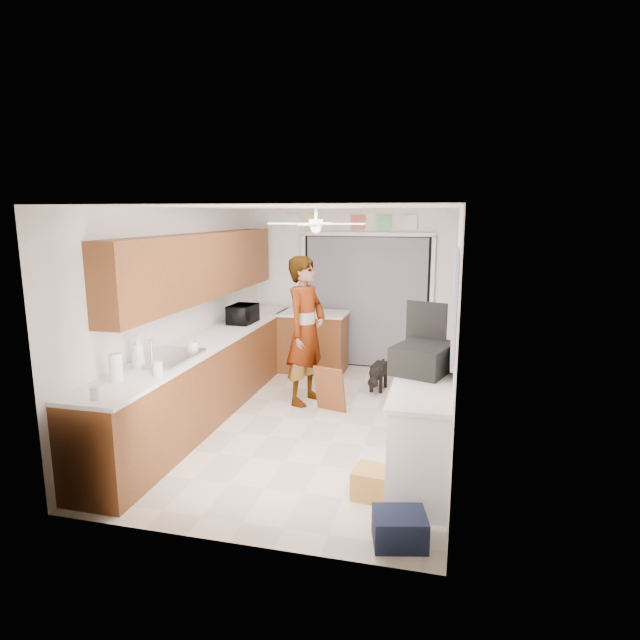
# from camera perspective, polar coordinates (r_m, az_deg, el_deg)

# --- Properties ---
(floor) EXTENTS (5.00, 5.00, 0.00)m
(floor) POSITION_cam_1_polar(r_m,az_deg,el_deg) (6.52, -0.85, -10.64)
(floor) COLOR beige
(floor) RESTS_ON ground
(ceiling) EXTENTS (5.00, 5.00, 0.00)m
(ceiling) POSITION_cam_1_polar(r_m,az_deg,el_deg) (6.05, -0.92, 11.90)
(ceiling) COLOR white
(ceiling) RESTS_ON ground
(wall_back) EXTENTS (3.20, 0.00, 3.20)m
(wall_back) POSITION_cam_1_polar(r_m,az_deg,el_deg) (8.57, 3.34, 3.33)
(wall_back) COLOR silver
(wall_back) RESTS_ON ground
(wall_front) EXTENTS (3.20, 0.00, 3.20)m
(wall_front) POSITION_cam_1_polar(r_m,az_deg,el_deg) (3.87, -10.33, -6.74)
(wall_front) COLOR silver
(wall_front) RESTS_ON ground
(wall_left) EXTENTS (0.00, 5.00, 5.00)m
(wall_left) POSITION_cam_1_polar(r_m,az_deg,el_deg) (6.74, -14.16, 0.82)
(wall_left) COLOR silver
(wall_left) RESTS_ON ground
(wall_right) EXTENTS (0.00, 5.00, 5.00)m
(wall_right) POSITION_cam_1_polar(r_m,az_deg,el_deg) (5.97, 14.14, -0.51)
(wall_right) COLOR silver
(wall_right) RESTS_ON ground
(left_base_cabinets) EXTENTS (0.60, 4.80, 0.90)m
(left_base_cabinets) POSITION_cam_1_polar(r_m,az_deg,el_deg) (6.80, -11.59, -5.93)
(left_base_cabinets) COLOR brown
(left_base_cabinets) RESTS_ON floor
(left_countertop) EXTENTS (0.62, 4.80, 0.04)m
(left_countertop) POSITION_cam_1_polar(r_m,az_deg,el_deg) (6.67, -11.67, -2.08)
(left_countertop) COLOR white
(left_countertop) RESTS_ON left_base_cabinets
(upper_cabinets) EXTENTS (0.32, 4.00, 0.80)m
(upper_cabinets) POSITION_cam_1_polar(r_m,az_deg,el_deg) (6.77, -12.39, 5.65)
(upper_cabinets) COLOR brown
(upper_cabinets) RESTS_ON wall_left
(sink_basin) EXTENTS (0.50, 0.76, 0.06)m
(sink_basin) POSITION_cam_1_polar(r_m,az_deg,el_deg) (5.80, -15.89, -3.93)
(sink_basin) COLOR silver
(sink_basin) RESTS_ON left_countertop
(faucet) EXTENTS (0.03, 0.03, 0.22)m
(faucet) POSITION_cam_1_polar(r_m,az_deg,el_deg) (5.88, -17.56, -2.89)
(faucet) COLOR silver
(faucet) RESTS_ON left_countertop
(peninsula_base) EXTENTS (1.00, 0.60, 0.90)m
(peninsula_base) POSITION_cam_1_polar(r_m,az_deg,el_deg) (8.35, -0.72, -2.46)
(peninsula_base) COLOR brown
(peninsula_base) RESTS_ON floor
(peninsula_top) EXTENTS (1.04, 0.64, 0.04)m
(peninsula_top) POSITION_cam_1_polar(r_m,az_deg,el_deg) (8.25, -0.73, 0.71)
(peninsula_top) COLOR white
(peninsula_top) RESTS_ON peninsula_base
(back_opening_recess) EXTENTS (2.00, 0.06, 2.10)m
(back_opening_recess) POSITION_cam_1_polar(r_m,az_deg,el_deg) (8.53, 4.94, 1.91)
(back_opening_recess) COLOR black
(back_opening_recess) RESTS_ON wall_back
(curtain_panel) EXTENTS (1.90, 0.03, 2.05)m
(curtain_panel) POSITION_cam_1_polar(r_m,az_deg,el_deg) (8.49, 4.90, 1.87)
(curtain_panel) COLOR slate
(curtain_panel) RESTS_ON wall_back
(door_trim_left) EXTENTS (0.06, 0.04, 2.10)m
(door_trim_left) POSITION_cam_1_polar(r_m,az_deg,el_deg) (8.72, -1.73, 2.15)
(door_trim_left) COLOR white
(door_trim_left) RESTS_ON wall_back
(door_trim_right) EXTENTS (0.06, 0.04, 2.10)m
(door_trim_right) POSITION_cam_1_polar(r_m,az_deg,el_deg) (8.41, 11.79, 1.58)
(door_trim_right) COLOR white
(door_trim_right) RESTS_ON wall_back
(door_trim_head) EXTENTS (2.10, 0.04, 0.06)m
(door_trim_head) POSITION_cam_1_polar(r_m,az_deg,el_deg) (8.40, 5.03, 9.10)
(door_trim_head) COLOR white
(door_trim_head) RESTS_ON wall_back
(header_frame_0) EXTENTS (0.22, 0.02, 0.22)m
(header_frame_0) POSITION_cam_1_polar(r_m,az_deg,el_deg) (8.59, -0.62, 10.39)
(header_frame_0) COLOR #EAF852
(header_frame_0) RESTS_ON wall_back
(header_frame_2) EXTENTS (0.22, 0.02, 0.22)m
(header_frame_2) POSITION_cam_1_polar(r_m,az_deg,el_deg) (8.45, 4.07, 10.35)
(header_frame_2) COLOR #C05C48
(header_frame_2) RESTS_ON wall_back
(header_frame_3) EXTENTS (0.22, 0.02, 0.22)m
(header_frame_3) POSITION_cam_1_polar(r_m,az_deg,el_deg) (8.39, 6.80, 10.29)
(header_frame_3) COLOR #6EC179
(header_frame_3) RESTS_ON wall_back
(header_frame_4) EXTENTS (0.22, 0.02, 0.22)m
(header_frame_4) POSITION_cam_1_polar(r_m,az_deg,el_deg) (8.35, 9.57, 10.21)
(header_frame_4) COLOR silver
(header_frame_4) RESTS_ON wall_back
(route66_sign) EXTENTS (0.22, 0.02, 0.26)m
(route66_sign) POSITION_cam_1_polar(r_m,az_deg,el_deg) (8.68, -2.89, 10.39)
(route66_sign) COLOR silver
(route66_sign) RESTS_ON wall_back
(right_counter_base) EXTENTS (0.50, 1.40, 0.90)m
(right_counter_base) POSITION_cam_1_polar(r_m,az_deg,el_deg) (5.06, 10.84, -12.02)
(right_counter_base) COLOR white
(right_counter_base) RESTS_ON floor
(right_counter_top) EXTENTS (0.54, 1.44, 0.04)m
(right_counter_top) POSITION_cam_1_polar(r_m,az_deg,el_deg) (4.90, 10.93, -6.95)
(right_counter_top) COLOR white
(right_counter_top) RESTS_ON right_counter_base
(abstract_painting) EXTENTS (0.03, 1.15, 0.95)m
(abstract_painting) POSITION_cam_1_polar(r_m,az_deg,el_deg) (4.92, 14.16, 1.75)
(abstract_painting) COLOR #FE5D9B
(abstract_painting) RESTS_ON wall_right
(ceiling_fan) EXTENTS (1.14, 1.14, 0.24)m
(ceiling_fan) POSITION_cam_1_polar(r_m,az_deg,el_deg) (6.24, -0.44, 10.23)
(ceiling_fan) COLOR white
(ceiling_fan) RESTS_ON ceiling
(microwave) EXTENTS (0.33, 0.47, 0.26)m
(microwave) POSITION_cam_1_polar(r_m,az_deg,el_deg) (7.47, -8.23, 0.64)
(microwave) COLOR black
(microwave) RESTS_ON left_countertop
(soap_bottle) EXTENTS (0.16, 0.16, 0.33)m
(soap_bottle) POSITION_cam_1_polar(r_m,az_deg,el_deg) (5.55, -18.85, -3.19)
(soap_bottle) COLOR silver
(soap_bottle) RESTS_ON left_countertop
(cup) EXTENTS (0.15, 0.15, 0.10)m
(cup) POSITION_cam_1_polar(r_m,az_deg,el_deg) (6.09, -13.44, -2.76)
(cup) COLOR white
(cup) RESTS_ON left_countertop
(jar_a) EXTENTS (0.12, 0.12, 0.13)m
(jar_a) POSITION_cam_1_polar(r_m,az_deg,el_deg) (5.28, -16.94, -4.93)
(jar_a) COLOR silver
(jar_a) RESTS_ON left_countertop
(jar_b) EXTENTS (0.09, 0.09, 0.11)m
(jar_b) POSITION_cam_1_polar(r_m,az_deg,el_deg) (4.77, -22.90, -7.20)
(jar_b) COLOR silver
(jar_b) RESTS_ON left_countertop
(paper_towel_roll) EXTENTS (0.15, 0.15, 0.25)m
(paper_towel_roll) POSITION_cam_1_polar(r_m,az_deg,el_deg) (5.21, -20.96, -4.73)
(paper_towel_roll) COLOR white
(paper_towel_roll) RESTS_ON left_countertop
(suitcase) EXTENTS (0.65, 0.75, 0.27)m
(suitcase) POSITION_cam_1_polar(r_m,az_deg,el_deg) (5.23, 11.00, -4.00)
(suitcase) COLOR black
(suitcase) RESTS_ON right_counter_top
(suitcase_rim) EXTENTS (0.60, 0.69, 0.02)m
(suitcase_rim) POSITION_cam_1_polar(r_m,az_deg,el_deg) (5.26, 10.95, -5.15)
(suitcase_rim) COLOR yellow
(suitcase_rim) RESTS_ON suitcase
(suitcase_lid) EXTENTS (0.41, 0.16, 0.50)m
(suitcase_lid) POSITION_cam_1_polar(r_m,az_deg,el_deg) (5.46, 11.25, -0.68)
(suitcase_lid) COLOR black
(suitcase_lid) RESTS_ON suitcase
(cardboard_box) EXTENTS (0.45, 0.36, 0.26)m
(cardboard_box) POSITION_cam_1_polar(r_m,az_deg,el_deg) (4.88, 6.15, -16.98)
(cardboard_box) COLOR gold
(cardboard_box) RESTS_ON floor
(navy_crate) EXTENTS (0.46, 0.41, 0.24)m
(navy_crate) POSITION_cam_1_polar(r_m,az_deg,el_deg) (4.33, 8.48, -21.14)
(navy_crate) COLOR #141C33
(navy_crate) RESTS_ON floor
(cabinet_door_panel) EXTENTS (0.42, 0.25, 0.58)m
(cabinet_door_panel) POSITION_cam_1_polar(r_m,az_deg,el_deg) (6.68, 1.05, -7.38)
(cabinet_door_panel) COLOR brown
(cabinet_door_panel) RESTS_ON floor
(man) EXTENTS (0.64, 0.80, 1.92)m
(man) POSITION_cam_1_polar(r_m,az_deg,el_deg) (6.86, -1.53, -1.14)
(man) COLOR white
(man) RESTS_ON floor
(dog) EXTENTS (0.30, 0.56, 0.42)m
(dog) POSITION_cam_1_polar(r_m,az_deg,el_deg) (7.57, 6.27, -5.87)
(dog) COLOR black
(dog) RESTS_ON floor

